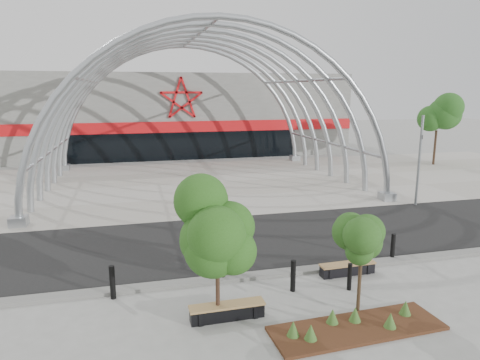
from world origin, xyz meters
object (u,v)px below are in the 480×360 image
object	(u,v)px
street_tree_1	(362,241)
street_tree_0	(217,230)
bench_0	(227,312)
bench_1	(347,269)
signal_pole	(419,159)
bollard_2	(293,276)

from	to	relation	value
street_tree_1	street_tree_0	bearing A→B (deg)	171.43
bench_0	bench_1	size ratio (longest dim) A/B	1.06
signal_pole	street_tree_1	size ratio (longest dim) A/B	1.63
signal_pole	street_tree_0	world-z (taller)	signal_pole
street_tree_0	bench_1	distance (m)	5.95
bench_1	bollard_2	bearing A→B (deg)	-162.77
signal_pole	street_tree_1	distance (m)	13.71
bollard_2	signal_pole	bearing A→B (deg)	37.98
street_tree_1	bollard_2	bearing A→B (deg)	127.79
signal_pole	bollard_2	bearing A→B (deg)	-142.02
bench_0	bench_1	distance (m)	5.17
street_tree_0	street_tree_1	size ratio (longest dim) A/B	1.19
signal_pole	bollard_2	world-z (taller)	signal_pole
bench_1	bollard_2	size ratio (longest dim) A/B	1.95
bollard_2	street_tree_0	bearing A→B (deg)	-157.09
signal_pole	bollard_2	xyz separation A→B (m)	(-10.65, -8.32, -2.13)
bollard_2	street_tree_1	bearing A→B (deg)	-52.21
bench_0	bench_1	xyz separation A→B (m)	(4.81, 1.91, -0.01)
street_tree_0	street_tree_1	xyz separation A→B (m)	(4.10, -0.62, -0.44)
street_tree_1	signal_pole	bearing A→B (deg)	47.37
street_tree_0	bench_1	size ratio (longest dim) A/B	1.81
street_tree_1	bench_0	world-z (taller)	street_tree_1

